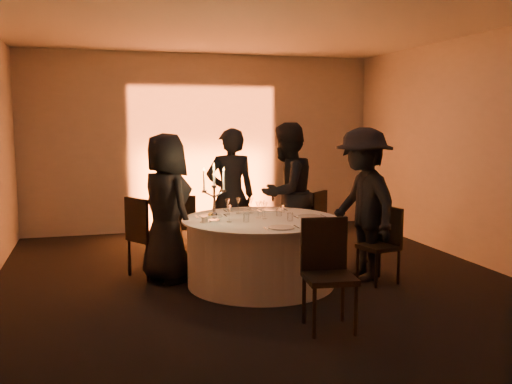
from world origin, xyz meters
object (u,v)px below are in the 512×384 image
object	(u,v)px
chair_front	(327,266)
guest_back_right	(286,193)
chair_right	(383,240)
candelabra	(214,201)
chair_left	(145,232)
coffee_cup	(205,220)
chair_back_right	(312,220)
chair_back_left	(184,222)
guest_right	(363,204)
guest_back_left	(231,195)
banquet_table	(261,251)
guest_left	(166,208)

from	to	relation	value
chair_front	guest_back_right	distance (m)	2.43
chair_right	candelabra	size ratio (longest dim) A/B	1.35
chair_front	chair_left	bearing A→B (deg)	130.85
chair_right	coffee_cup	bearing A→B (deg)	-109.19
chair_back_right	chair_back_left	bearing A→B (deg)	-57.68
chair_back_left	guest_back_right	world-z (taller)	guest_back_right
guest_back_right	guest_right	distance (m)	1.18
chair_left	guest_back_right	size ratio (longest dim) A/B	0.52
chair_back_left	guest_back_right	bearing A→B (deg)	172.60
chair_left	guest_back_left	xyz separation A→B (m)	(1.18, 0.47, 0.34)
guest_back_right	banquet_table	bearing A→B (deg)	21.32
chair_left	guest_back_left	distance (m)	1.31
chair_right	chair_back_right	bearing A→B (deg)	-179.42
coffee_cup	guest_back_left	bearing A→B (deg)	64.73
chair_front	guest_left	distance (m)	2.29
guest_back_right	chair_back_left	bearing A→B (deg)	-62.44
banquet_table	chair_left	bearing A→B (deg)	151.20
chair_front	guest_back_right	xyz separation A→B (m)	(0.42, 2.37, 0.36)
candelabra	coffee_cup	bearing A→B (deg)	-162.55
guest_back_right	guest_right	bearing A→B (deg)	86.67
chair_back_left	guest_back_right	distance (m)	1.50
chair_right	banquet_table	bearing A→B (deg)	-115.25
chair_back_right	chair_right	size ratio (longest dim) A/B	1.05
candelabra	guest_right	bearing A→B (deg)	-1.92
chair_back_right	guest_back_left	size ratio (longest dim) A/B	0.52
guest_back_right	guest_back_left	bearing A→B (deg)	-54.71
chair_back_right	guest_right	bearing A→B (deg)	56.29
chair_back_right	chair_front	size ratio (longest dim) A/B	0.92
chair_left	guest_back_left	world-z (taller)	guest_back_left
banquet_table	chair_front	world-z (taller)	chair_front
guest_back_right	coffee_cup	xyz separation A→B (m)	(-1.28, -0.99, -0.13)
chair_right	guest_back_right	bearing A→B (deg)	-160.12
guest_left	coffee_cup	distance (m)	0.64
guest_left	candelabra	xyz separation A→B (m)	(0.47, -0.49, 0.13)
guest_back_left	guest_back_right	world-z (taller)	guest_back_right
guest_back_left	coffee_cup	distance (m)	1.38
guest_right	chair_right	bearing A→B (deg)	37.91
guest_right	candelabra	bearing A→B (deg)	-96.89
guest_left	guest_back_right	size ratio (longest dim) A/B	0.94
banquet_table	chair_front	xyz separation A→B (m)	(0.20, -1.47, 0.18)
chair_right	coffee_cup	world-z (taller)	chair_right
chair_left	guest_back_right	distance (m)	1.92
coffee_cup	chair_right	bearing A→B (deg)	-5.92
guest_left	chair_right	bearing A→B (deg)	-130.81
chair_left	banquet_table	bearing A→B (deg)	-150.50
banquet_table	chair_left	distance (m)	1.44
banquet_table	candelabra	distance (m)	0.83
guest_back_left	coffee_cup	xyz separation A→B (m)	(-0.59, -1.24, -0.09)
coffee_cup	candelabra	world-z (taller)	candelabra
banquet_table	chair_front	bearing A→B (deg)	-82.33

